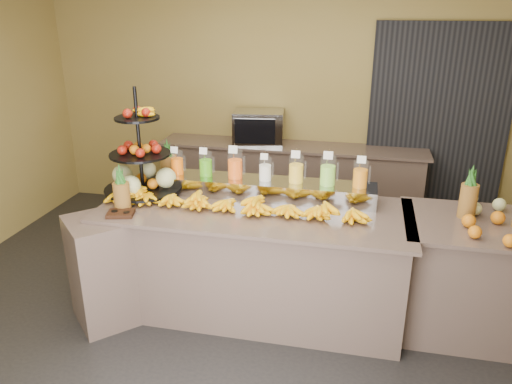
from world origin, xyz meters
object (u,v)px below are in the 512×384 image
(pitcher_tray, at_px, (265,188))
(fruit_stand, at_px, (146,169))
(oven_warmer, at_px, (259,127))
(right_fruit_pile, at_px, (494,217))
(condiment_caddy, at_px, (121,214))
(banana_heap, at_px, (228,200))

(pitcher_tray, height_order, fruit_stand, fruit_stand)
(oven_warmer, bearing_deg, right_fruit_pile, -48.63)
(pitcher_tray, xyz_separation_m, condiment_caddy, (-1.02, -0.63, -0.06))
(condiment_caddy, bearing_deg, fruit_stand, 87.38)
(pitcher_tray, xyz_separation_m, right_fruit_pile, (1.76, -0.26, 0.01))
(fruit_stand, distance_m, right_fruit_pile, 2.76)
(right_fruit_pile, distance_m, oven_warmer, 2.91)
(fruit_stand, xyz_separation_m, right_fruit_pile, (2.75, -0.09, -0.15))
(banana_heap, height_order, right_fruit_pile, right_fruit_pile)
(pitcher_tray, height_order, banana_heap, banana_heap)
(condiment_caddy, distance_m, right_fruit_pile, 2.80)
(condiment_caddy, bearing_deg, pitcher_tray, 31.91)
(pitcher_tray, distance_m, right_fruit_pile, 1.78)
(pitcher_tray, bearing_deg, right_fruit_pile, -8.31)
(right_fruit_pile, xyz_separation_m, oven_warmer, (-2.17, 1.93, 0.11))
(right_fruit_pile, bearing_deg, banana_heap, -178.00)
(right_fruit_pile, height_order, oven_warmer, oven_warmer)
(banana_heap, bearing_deg, oven_warmer, 95.19)
(right_fruit_pile, relative_size, oven_warmer, 0.89)
(condiment_caddy, height_order, oven_warmer, oven_warmer)
(pitcher_tray, relative_size, right_fruit_pile, 3.66)
(banana_heap, bearing_deg, condiment_caddy, -158.59)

